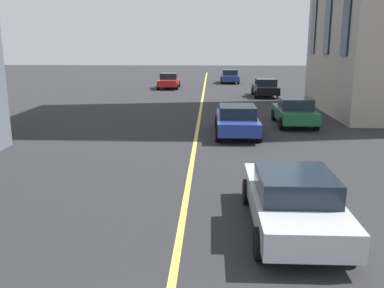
{
  "coord_description": "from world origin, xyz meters",
  "views": [
    {
      "loc": [
        -0.72,
        -0.65,
        4.06
      ],
      "look_at": [
        10.95,
        -0.11,
        1.24
      ],
      "focal_mm": 39.04,
      "sensor_mm": 36.0,
      "label": 1
    }
  ],
  "objects_px": {
    "car_green_trailing": "(295,112)",
    "car_black_far": "(265,88)",
    "car_silver_parked_a": "(293,199)",
    "car_blue_mid": "(230,76)",
    "car_blue_parked_b": "(237,120)",
    "car_red_near": "(169,81)"
  },
  "relations": [
    {
      "from": "car_green_trailing",
      "to": "car_black_far",
      "type": "bearing_deg",
      "value": 0.0
    },
    {
      "from": "car_silver_parked_a",
      "to": "car_blue_mid",
      "type": "relative_size",
      "value": 1.13
    },
    {
      "from": "car_blue_parked_b",
      "to": "car_red_near",
      "type": "relative_size",
      "value": 1.13
    },
    {
      "from": "car_silver_parked_a",
      "to": "car_black_far",
      "type": "distance_m",
      "value": 24.35
    },
    {
      "from": "car_blue_parked_b",
      "to": "car_black_far",
      "type": "distance_m",
      "value": 14.65
    },
    {
      "from": "car_black_far",
      "to": "car_green_trailing",
      "type": "bearing_deg",
      "value": 180.0
    },
    {
      "from": "car_silver_parked_a",
      "to": "car_black_far",
      "type": "bearing_deg",
      "value": -5.69
    },
    {
      "from": "car_blue_parked_b",
      "to": "car_blue_mid",
      "type": "bearing_deg",
      "value": -1.71
    },
    {
      "from": "car_silver_parked_a",
      "to": "car_blue_parked_b",
      "type": "distance_m",
      "value": 9.93
    },
    {
      "from": "car_blue_parked_b",
      "to": "car_red_near",
      "type": "bearing_deg",
      "value": 14.26
    },
    {
      "from": "car_black_far",
      "to": "car_blue_mid",
      "type": "xyz_separation_m",
      "value": [
        11.44,
        2.3,
        0.0
      ]
    },
    {
      "from": "car_silver_parked_a",
      "to": "car_red_near",
      "type": "bearing_deg",
      "value": 10.87
    },
    {
      "from": "car_silver_parked_a",
      "to": "car_blue_mid",
      "type": "height_order",
      "value": "car_blue_mid"
    },
    {
      "from": "car_blue_mid",
      "to": "car_silver_parked_a",
      "type": "bearing_deg",
      "value": 179.81
    },
    {
      "from": "car_blue_parked_b",
      "to": "car_black_far",
      "type": "bearing_deg",
      "value": -12.1
    },
    {
      "from": "car_blue_parked_b",
      "to": "car_black_far",
      "type": "relative_size",
      "value": 1.13
    },
    {
      "from": "car_green_trailing",
      "to": "car_black_far",
      "type": "distance_m",
      "value": 11.82
    },
    {
      "from": "car_silver_parked_a",
      "to": "car_green_trailing",
      "type": "distance_m",
      "value": 12.64
    },
    {
      "from": "car_silver_parked_a",
      "to": "car_blue_mid",
      "type": "xyz_separation_m",
      "value": [
        35.67,
        -0.12,
        -0.0
      ]
    },
    {
      "from": "car_green_trailing",
      "to": "car_blue_parked_b",
      "type": "relative_size",
      "value": 0.89
    },
    {
      "from": "car_blue_parked_b",
      "to": "car_blue_mid",
      "type": "height_order",
      "value": "car_blue_mid"
    },
    {
      "from": "car_black_far",
      "to": "car_blue_mid",
      "type": "distance_m",
      "value": 11.67
    }
  ]
}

